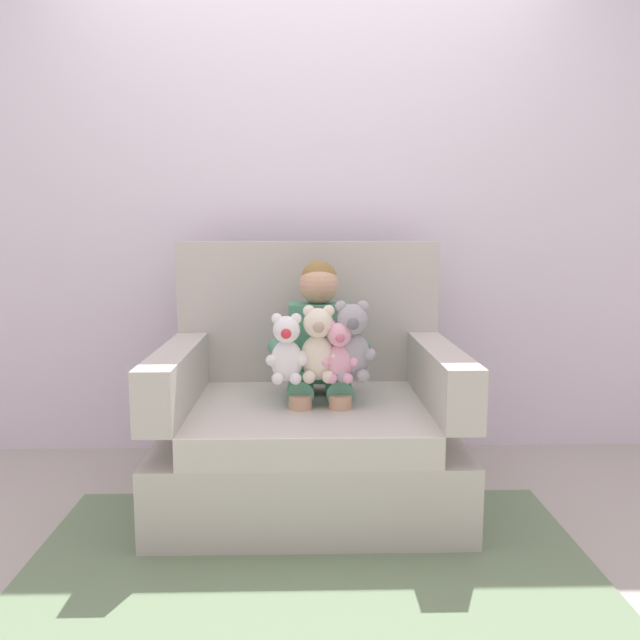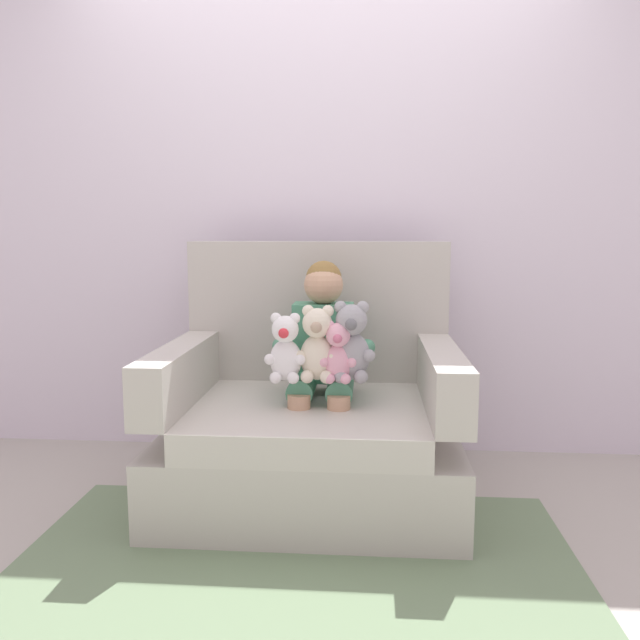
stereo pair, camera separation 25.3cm
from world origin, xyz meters
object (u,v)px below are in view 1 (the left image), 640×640
at_px(seated_child, 319,348).
at_px(plush_cream, 318,346).
at_px(plush_grey, 352,343).
at_px(plush_pink, 339,353).
at_px(plush_white, 287,350).
at_px(armchair, 309,421).

xyz_separation_m(seated_child, plush_cream, (-0.01, -0.17, 0.04)).
relative_size(seated_child, plush_grey, 2.55).
distance_m(plush_pink, plush_cream, 0.09).
xyz_separation_m(seated_child, plush_white, (-0.13, -0.19, 0.03)).
xyz_separation_m(armchair, plush_white, (-0.09, -0.16, 0.34)).
distance_m(seated_child, plush_grey, 0.21).
bearing_deg(plush_pink, armchair, 117.91).
distance_m(armchair, plush_cream, 0.38).
relative_size(armchair, plush_cream, 3.96).
relative_size(plush_pink, plush_white, 0.90).
bearing_deg(seated_child, plush_cream, -92.42).
distance_m(plush_grey, plush_white, 0.26).
bearing_deg(plush_grey, armchair, 150.30).
bearing_deg(plush_grey, plush_pink, -142.88).
bearing_deg(plush_pink, plush_grey, 20.50).
bearing_deg(plush_cream, armchair, 114.89).
bearing_deg(armchair, seated_child, 29.80).
height_order(seated_child, plush_cream, seated_child).
xyz_separation_m(armchair, seated_child, (0.05, 0.03, 0.31)).
bearing_deg(seated_child, plush_white, -124.78).
height_order(armchair, plush_cream, armchair).
xyz_separation_m(plush_pink, plush_grey, (0.05, 0.03, 0.03)).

